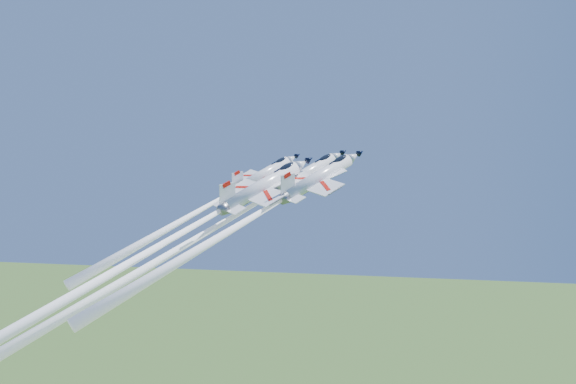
% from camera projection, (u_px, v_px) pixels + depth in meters
% --- Properties ---
extents(jet_lead, '(34.49, 40.39, 49.70)m').
position_uv_depth(jet_lead, '(184.00, 246.00, 94.02)').
color(jet_lead, white).
extents(jet_left, '(22.63, 25.76, 27.23)m').
position_uv_depth(jet_left, '(201.00, 209.00, 99.47)').
color(jet_left, white).
extents(jet_right, '(26.90, 30.59, 32.26)m').
position_uv_depth(jet_right, '(244.00, 222.00, 91.49)').
color(jet_right, white).
extents(jet_slot, '(36.29, 42.31, 50.97)m').
position_uv_depth(jet_slot, '(123.00, 267.00, 86.54)').
color(jet_slot, white).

